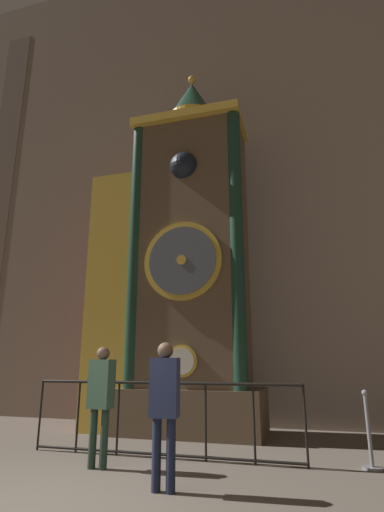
# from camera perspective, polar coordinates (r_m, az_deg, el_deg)

# --- Properties ---
(cathedral_back_wall) EXTENTS (24.00, 0.32, 14.25)m
(cathedral_back_wall) POSITION_cam_1_polar(r_m,az_deg,el_deg) (11.78, 0.22, 13.88)
(cathedral_back_wall) COLOR #7A6656
(cathedral_back_wall) RESTS_ON ground_plane
(clock_tower) EXTENTS (3.90, 1.78, 8.70)m
(clock_tower) POSITION_cam_1_polar(r_m,az_deg,el_deg) (9.26, -2.30, -1.18)
(clock_tower) COLOR brown
(clock_tower) RESTS_ON ground_plane
(railing_fence) EXTENTS (4.49, 0.05, 1.15)m
(railing_fence) POSITION_cam_1_polar(r_m,az_deg,el_deg) (6.85, -4.52, -21.68)
(railing_fence) COLOR black
(railing_fence) RESTS_ON ground_plane
(visitor_near) EXTENTS (0.36, 0.24, 1.67)m
(visitor_near) POSITION_cam_1_polar(r_m,az_deg,el_deg) (6.32, -12.88, -18.66)
(visitor_near) COLOR #213427
(visitor_near) RESTS_ON ground_plane
(visitor_far) EXTENTS (0.36, 0.25, 1.69)m
(visitor_far) POSITION_cam_1_polar(r_m,az_deg,el_deg) (5.15, -3.94, -19.76)
(visitor_far) COLOR #1B213A
(visitor_far) RESTS_ON ground_plane
(stanchion_post) EXTENTS (0.28, 0.28, 1.06)m
(stanchion_post) POSITION_cam_1_polar(r_m,az_deg,el_deg) (6.73, 24.07, -23.16)
(stanchion_post) COLOR gray
(stanchion_post) RESTS_ON ground_plane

